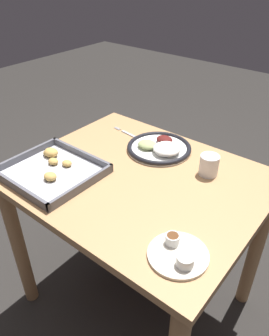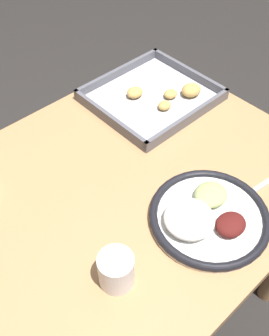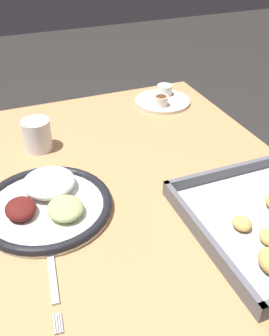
{
  "view_description": "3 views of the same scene",
  "coord_description": "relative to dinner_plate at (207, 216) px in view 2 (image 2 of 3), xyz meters",
  "views": [
    {
      "loc": [
        -0.63,
        0.8,
        1.45
      ],
      "look_at": [
        0.02,
        0.0,
        0.77
      ],
      "focal_mm": 35.0,
      "sensor_mm": 36.0,
      "label": 1
    },
    {
      "loc": [
        -0.42,
        -0.47,
        1.48
      ],
      "look_at": [
        0.02,
        0.0,
        0.77
      ],
      "focal_mm": 42.0,
      "sensor_mm": 36.0,
      "label": 2
    },
    {
      "loc": [
        0.7,
        -0.27,
        1.28
      ],
      "look_at": [
        0.02,
        0.0,
        0.77
      ],
      "focal_mm": 42.0,
      "sensor_mm": 36.0,
      "label": 3
    }
  ],
  "objects": [
    {
      "name": "ground_plane",
      "position": [
        -0.05,
        0.21,
        -0.76
      ],
      "size": [
        8.0,
        8.0,
        0.0
      ],
      "primitive_type": "plane",
      "color": "#282623"
    },
    {
      "name": "baking_tray",
      "position": [
        0.23,
        0.39,
        -0.0
      ],
      "size": [
        0.34,
        0.31,
        0.04
      ],
      "color": "#595960",
      "rests_on": "dining_table"
    },
    {
      "name": "dinner_plate",
      "position": [
        0.0,
        0.0,
        0.0
      ],
      "size": [
        0.27,
        0.27,
        0.05
      ],
      "color": "white",
      "rests_on": "dining_table"
    },
    {
      "name": "fork",
      "position": [
        0.18,
        -0.03,
        -0.01
      ],
      "size": [
        0.2,
        0.04,
        0.0
      ],
      "rotation": [
        0.0,
        0.0,
        -0.13
      ],
      "color": "#B2B2B7",
      "rests_on": "dining_table"
    },
    {
      "name": "drinking_cup",
      "position": [
        -0.25,
        0.03,
        0.03
      ],
      "size": [
        0.07,
        0.07,
        0.08
      ],
      "color": "white",
      "rests_on": "dining_table"
    },
    {
      "name": "dining_table",
      "position": [
        -0.05,
        0.21,
        -0.15
      ],
      "size": [
        0.93,
        0.76,
        0.74
      ],
      "color": "#AD7F51",
      "rests_on": "ground_plane"
    }
  ]
}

